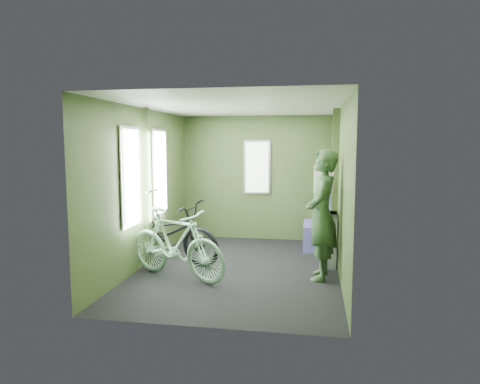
% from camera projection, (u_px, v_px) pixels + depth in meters
% --- Properties ---
extents(room, '(4.00, 4.02, 2.31)m').
position_uv_depth(room, '(237.00, 169.00, 6.02)').
color(room, black).
rests_on(room, ground).
extents(bicycle_black, '(1.92, 1.24, 1.01)m').
position_uv_depth(bicycle_black, '(168.00, 262.00, 6.47)').
color(bicycle_black, black).
rests_on(bicycle_black, ground).
extents(bicycle_mint, '(1.69, 1.16, 1.01)m').
position_uv_depth(bicycle_mint, '(176.00, 279.00, 5.68)').
color(bicycle_mint, '#A0DEBA').
rests_on(bicycle_mint, ground).
extents(passenger, '(0.46, 0.67, 1.72)m').
position_uv_depth(passenger, '(322.00, 215.00, 5.61)').
color(passenger, '#31502C').
rests_on(passenger, ground).
extents(waste_box, '(0.23, 0.33, 0.80)m').
position_uv_depth(waste_box, '(328.00, 240.00, 6.21)').
color(waste_box, gray).
rests_on(waste_box, ground).
extents(bench_seat, '(0.48, 0.86, 0.90)m').
position_uv_depth(bench_seat, '(319.00, 233.00, 7.34)').
color(bench_seat, navy).
rests_on(bench_seat, ground).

